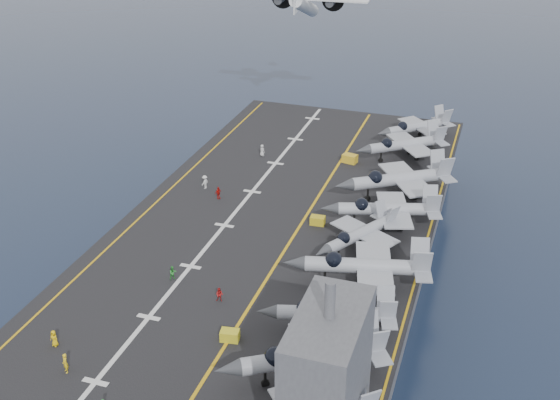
% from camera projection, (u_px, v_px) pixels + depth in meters
% --- Properties ---
extents(ground, '(500.00, 500.00, 0.00)m').
position_uv_depth(ground, '(270.00, 303.00, 90.51)').
color(ground, '#142135').
rests_on(ground, ground).
extents(hull, '(36.00, 90.00, 10.00)m').
position_uv_depth(hull, '(270.00, 270.00, 88.23)').
color(hull, '#56595E').
rests_on(hull, ground).
extents(flight_deck, '(38.00, 92.00, 0.40)m').
position_uv_depth(flight_deck, '(270.00, 234.00, 85.86)').
color(flight_deck, black).
rests_on(flight_deck, hull).
extents(foul_line, '(0.35, 90.00, 0.02)m').
position_uv_depth(foul_line, '(293.00, 237.00, 84.93)').
color(foul_line, gold).
rests_on(foul_line, flight_deck).
extents(landing_centerline, '(0.50, 90.00, 0.02)m').
position_uv_depth(landing_centerline, '(224.00, 225.00, 87.44)').
color(landing_centerline, silver).
rests_on(landing_centerline, flight_deck).
extents(deck_edge_port, '(0.25, 90.00, 0.02)m').
position_uv_depth(deck_edge_port, '(145.00, 212.00, 90.51)').
color(deck_edge_port, gold).
rests_on(deck_edge_port, flight_deck).
extents(deck_edge_stbd, '(0.25, 90.00, 0.02)m').
position_uv_depth(deck_edge_stbd, '(422.00, 258.00, 80.60)').
color(deck_edge_stbd, gold).
rests_on(deck_edge_stbd, flight_deck).
extents(island_superstructure, '(5.00, 10.00, 15.00)m').
position_uv_depth(island_superstructure, '(327.00, 365.00, 52.81)').
color(island_superstructure, '#56595E').
rests_on(island_superstructure, flight_deck).
extents(fighter_jet_1, '(18.33, 16.65, 5.30)m').
position_uv_depth(fighter_jet_1, '(312.00, 355.00, 61.34)').
color(fighter_jet_1, '#9AA1AC').
rests_on(fighter_jet_1, flight_deck).
extents(fighter_jet_2, '(15.39, 12.31, 4.67)m').
position_uv_depth(fighter_jet_2, '(335.00, 312.00, 67.43)').
color(fighter_jet_2, '#9399A1').
rests_on(fighter_jet_2, flight_deck).
extents(fighter_jet_3, '(17.65, 13.84, 5.42)m').
position_uv_depth(fighter_jet_3, '(366.00, 265.00, 74.30)').
color(fighter_jet_3, '#9FA9B1').
rests_on(fighter_jet_3, flight_deck).
extents(fighter_jet_4, '(13.78, 15.32, 4.43)m').
position_uv_depth(fighter_jet_4, '(360.00, 233.00, 81.39)').
color(fighter_jet_4, '#99A3AA').
rests_on(fighter_jet_4, flight_deck).
extents(fighter_jet_5, '(16.82, 13.61, 5.07)m').
position_uv_depth(fighter_jet_5, '(388.00, 208.00, 86.22)').
color(fighter_jet_5, '#9DA5AD').
rests_on(fighter_jet_5, flight_deck).
extents(fighter_jet_6, '(19.48, 17.89, 5.63)m').
position_uv_depth(fighter_jet_6, '(400.00, 178.00, 93.32)').
color(fighter_jet_6, gray).
rests_on(fighter_jet_6, flight_deck).
extents(fighter_jet_7, '(17.16, 16.27, 4.97)m').
position_uv_depth(fighter_jet_7, '(406.00, 143.00, 104.85)').
color(fighter_jet_7, gray).
rests_on(fighter_jet_7, flight_deck).
extents(fighter_jet_8, '(15.84, 15.74, 4.65)m').
position_uv_depth(fighter_jet_8, '(418.00, 126.00, 111.78)').
color(fighter_jet_8, '#9BA3AE').
rests_on(fighter_jet_8, flight_deck).
extents(tow_cart_a, '(1.95, 1.43, 1.07)m').
position_uv_depth(tow_cart_a, '(230.00, 335.00, 67.13)').
color(tow_cart_a, gold).
rests_on(tow_cart_a, flight_deck).
extents(tow_cart_b, '(1.87, 1.28, 1.08)m').
position_uv_depth(tow_cart_b, '(318.00, 220.00, 87.51)').
color(tow_cart_b, gold).
rests_on(tow_cart_b, flight_deck).
extents(tow_cart_c, '(2.34, 1.78, 1.26)m').
position_uv_depth(tow_cart_c, '(350.00, 159.00, 104.40)').
color(tow_cart_c, gold).
rests_on(tow_cart_c, flight_deck).
extents(crew_0, '(1.12, 0.84, 1.70)m').
position_uv_depth(crew_0, '(54.00, 338.00, 66.23)').
color(crew_0, '#E4B80C').
rests_on(crew_0, flight_deck).
extents(crew_1, '(1.42, 1.36, 1.98)m').
position_uv_depth(crew_1, '(65.00, 363.00, 62.85)').
color(crew_1, yellow).
rests_on(crew_1, flight_deck).
extents(crew_2, '(1.13, 1.17, 1.63)m').
position_uv_depth(crew_2, '(173.00, 273.00, 76.36)').
color(crew_2, green).
rests_on(crew_2, flight_deck).
extents(crew_3, '(1.02, 1.31, 1.93)m').
position_uv_depth(crew_3, '(205.00, 182.00, 96.41)').
color(crew_3, silver).
rests_on(crew_3, flight_deck).
extents(crew_4, '(1.08, 1.24, 1.73)m').
position_uv_depth(crew_4, '(218.00, 193.00, 93.64)').
color(crew_4, '#B90F0A').
rests_on(crew_4, flight_deck).
extents(crew_5, '(1.32, 1.16, 1.84)m').
position_uv_depth(crew_5, '(262.00, 150.00, 106.43)').
color(crew_5, silver).
rests_on(crew_5, flight_deck).
extents(crew_7, '(1.02, 0.74, 1.59)m').
position_uv_depth(crew_7, '(220.00, 295.00, 72.70)').
color(crew_7, '#B21919').
rests_on(crew_7, flight_deck).
extents(transport_plane, '(25.31, 18.06, 5.75)m').
position_uv_depth(transport_plane, '(304.00, 6.00, 132.76)').
color(transport_plane, white).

